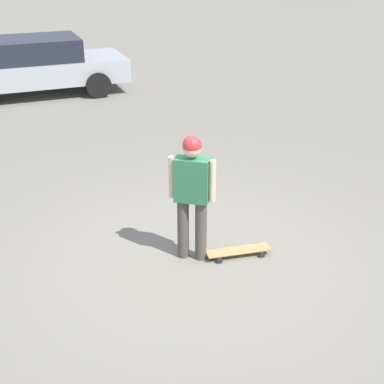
{
  "coord_description": "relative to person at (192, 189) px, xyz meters",
  "views": [
    {
      "loc": [
        -0.6,
        -5.77,
        3.67
      ],
      "look_at": [
        0.0,
        0.0,
        0.92
      ],
      "focal_mm": 50.0,
      "sensor_mm": 36.0,
      "label": 1
    }
  ],
  "objects": [
    {
      "name": "skateboard",
      "position": [
        0.59,
        -0.03,
        -0.88
      ],
      "size": [
        0.85,
        0.34,
        0.08
      ],
      "rotation": [
        0.0,
        0.0,
        3.28
      ],
      "color": "tan",
      "rests_on": "ground_plane"
    },
    {
      "name": "ground_plane",
      "position": [
        0.0,
        0.0,
        -0.95
      ],
      "size": [
        220.0,
        220.0,
        0.0
      ],
      "primitive_type": "plane",
      "color": "gray"
    },
    {
      "name": "person",
      "position": [
        0.0,
        0.0,
        0.0
      ],
      "size": [
        0.55,
        0.33,
        1.63
      ],
      "rotation": [
        0.0,
        0.0,
        -0.34
      ],
      "color": "#4C4742",
      "rests_on": "ground_plane"
    },
    {
      "name": "car_parked_near",
      "position": [
        -3.16,
        8.31,
        -0.21
      ],
      "size": [
        4.91,
        3.02,
        1.43
      ],
      "rotation": [
        0.0,
        0.0,
        3.41
      ],
      "color": "#ADB2B7",
      "rests_on": "ground_plane"
    }
  ]
}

